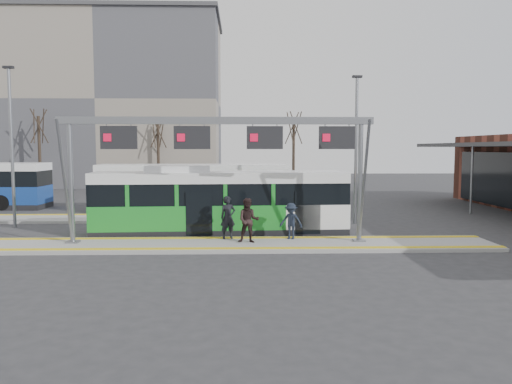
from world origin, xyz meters
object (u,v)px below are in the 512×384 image
passenger_b (249,220)px  passenger_c (291,221)px  passenger_a (228,217)px  gantry (220,142)px  hero_bus (220,203)px

passenger_b → passenger_c: bearing=27.6°
passenger_a → gantry: bearing=-130.1°
hero_bus → passenger_a: size_ratio=6.44×
gantry → passenger_c: size_ratio=8.35×
gantry → passenger_b: gantry is taller
passenger_a → passenger_b: same height
passenger_a → passenger_b: bearing=-65.7°
passenger_c → passenger_a: bearing=-163.6°
passenger_b → hero_bus: bearing=117.6°
gantry → passenger_c: bearing=11.6°
passenger_b → passenger_a: bearing=137.7°
hero_bus → passenger_b: 3.33m
passenger_a → passenger_c: 2.74m
passenger_a → passenger_b: size_ratio=1.00×
hero_bus → passenger_a: 2.19m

